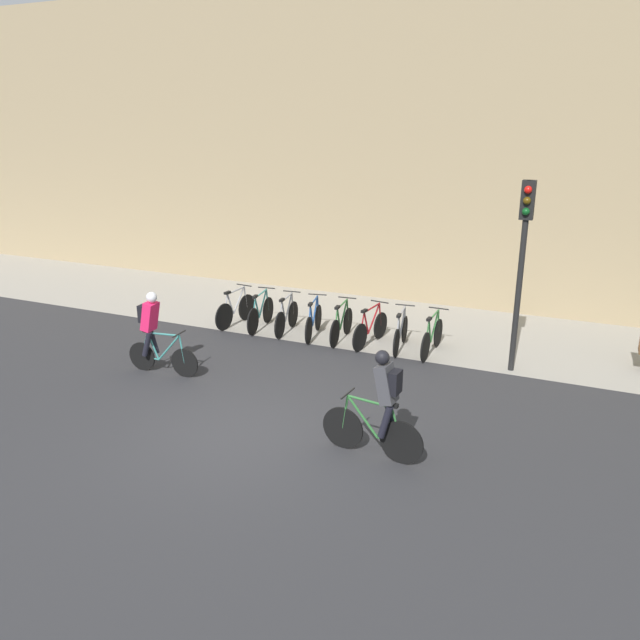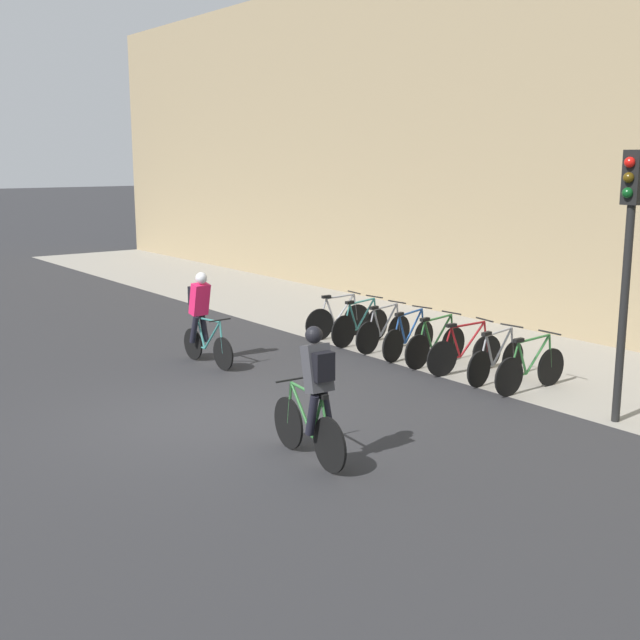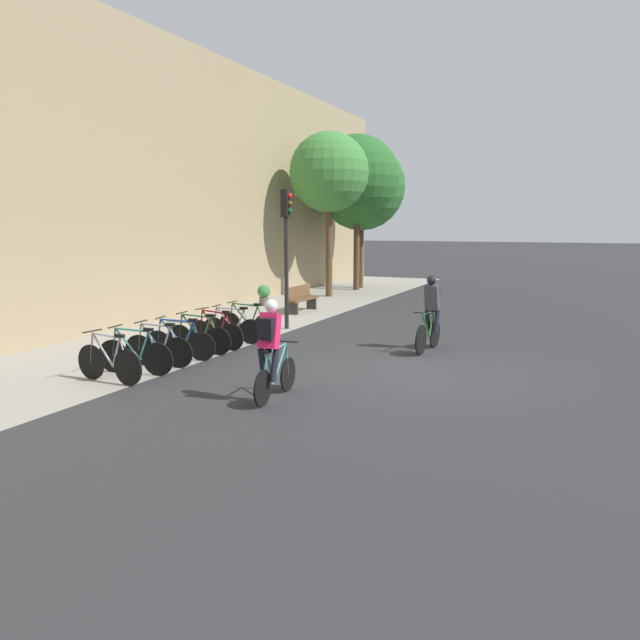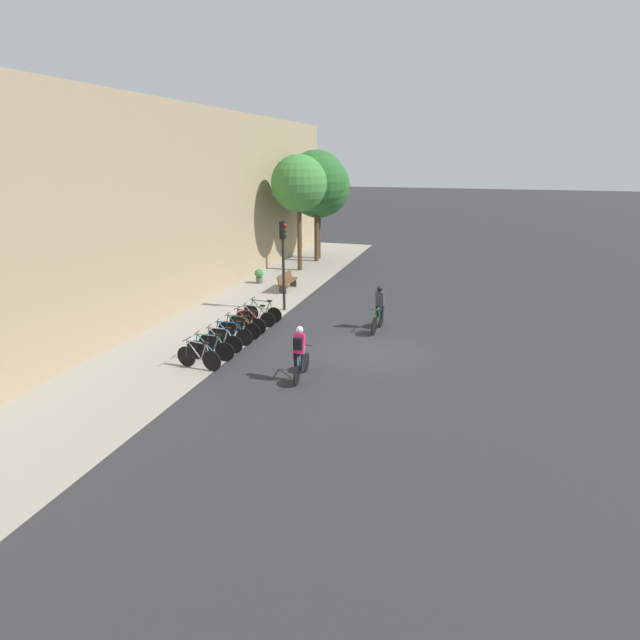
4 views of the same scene
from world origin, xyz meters
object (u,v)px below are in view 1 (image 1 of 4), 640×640
(parked_bike_1, at_px, (261,313))
(cyclist_pink, at_px, (153,330))
(parked_bike_3, at_px, (314,321))
(parked_bike_5, at_px, (370,329))
(parked_bike_7, at_px, (432,337))
(parked_bike_4, at_px, (341,325))
(traffic_light_pole, at_px, (523,243))
(cyclist_grey, at_px, (382,403))
(parked_bike_6, at_px, (401,333))
(parked_bike_2, at_px, (287,317))
(parked_bike_0, at_px, (236,310))

(parked_bike_1, bearing_deg, cyclist_pink, -99.90)
(parked_bike_3, distance_m, parked_bike_5, 1.47)
(parked_bike_7, bearing_deg, parked_bike_4, 179.99)
(parked_bike_4, bearing_deg, parked_bike_1, 179.99)
(parked_bike_5, relative_size, traffic_light_pole, 0.42)
(cyclist_grey, bearing_deg, parked_bike_7, 94.86)
(parked_bike_6, distance_m, traffic_light_pole, 3.44)
(cyclist_grey, distance_m, parked_bike_4, 5.51)
(cyclist_grey, bearing_deg, parked_bike_2, 130.22)
(cyclist_pink, xyz_separation_m, parked_bike_4, (2.80, 3.42, -0.55))
(parked_bike_0, bearing_deg, cyclist_pink, -87.67)
(parked_bike_1, xyz_separation_m, parked_bike_4, (2.20, -0.00, -0.01))
(parked_bike_2, bearing_deg, parked_bike_5, -0.03)
(cyclist_pink, xyz_separation_m, parked_bike_0, (-0.14, 3.42, -0.54))
(parked_bike_3, xyz_separation_m, traffic_light_pole, (4.72, -0.28, 2.33))
(parked_bike_5, height_order, traffic_light_pole, traffic_light_pole)
(parked_bike_0, bearing_deg, parked_bike_7, -0.02)
(parked_bike_5, bearing_deg, parked_bike_6, -0.02)
(parked_bike_7, bearing_deg, parked_bike_5, 179.99)
(cyclist_pink, bearing_deg, parked_bike_6, 38.69)
(cyclist_pink, relative_size, traffic_light_pole, 0.44)
(cyclist_grey, height_order, parked_bike_2, cyclist_grey)
(parked_bike_3, bearing_deg, parked_bike_6, -0.00)
(parked_bike_3, bearing_deg, cyclist_pink, -121.15)
(parked_bike_0, xyz_separation_m, parked_bike_3, (2.21, -0.00, -0.01))
(cyclist_grey, distance_m, parked_bike_2, 6.35)
(cyclist_grey, distance_m, parked_bike_0, 7.38)
(parked_bike_0, height_order, parked_bike_2, parked_bike_0)
(parked_bike_0, distance_m, parked_bike_6, 4.41)
(cyclist_pink, bearing_deg, parked_bike_5, 44.07)
(cyclist_pink, height_order, parked_bike_2, cyclist_pink)
(cyclist_pink, xyz_separation_m, parked_bike_3, (2.07, 3.42, -0.55))
(parked_bike_2, xyz_separation_m, parked_bike_6, (2.94, -0.00, -0.01))
(parked_bike_1, xyz_separation_m, traffic_light_pole, (6.19, -0.28, 2.32))
(parked_bike_0, bearing_deg, parked_bike_5, -0.02)
(parked_bike_3, bearing_deg, parked_bike_7, -0.00)
(parked_bike_5, distance_m, parked_bike_7, 1.47)
(parked_bike_6, bearing_deg, parked_bike_0, 179.98)
(parked_bike_1, distance_m, parked_bike_5, 2.94)
(parked_bike_4, relative_size, parked_bike_5, 1.01)
(parked_bike_1, bearing_deg, traffic_light_pole, -2.62)
(parked_bike_4, xyz_separation_m, parked_bike_7, (2.20, -0.00, 0.00))
(parked_bike_3, xyz_separation_m, parked_bike_5, (1.47, 0.00, 0.00))
(parked_bike_5, bearing_deg, parked_bike_7, -0.01)
(parked_bike_3, distance_m, traffic_light_pole, 5.27)
(parked_bike_4, xyz_separation_m, parked_bike_6, (1.47, -0.00, -0.01))
(traffic_light_pole, bearing_deg, parked_bike_3, 176.58)
(parked_bike_6, bearing_deg, parked_bike_4, 179.99)
(cyclist_pink, xyz_separation_m, parked_bike_1, (0.60, 3.42, -0.54))
(parked_bike_0, height_order, parked_bike_5, parked_bike_0)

